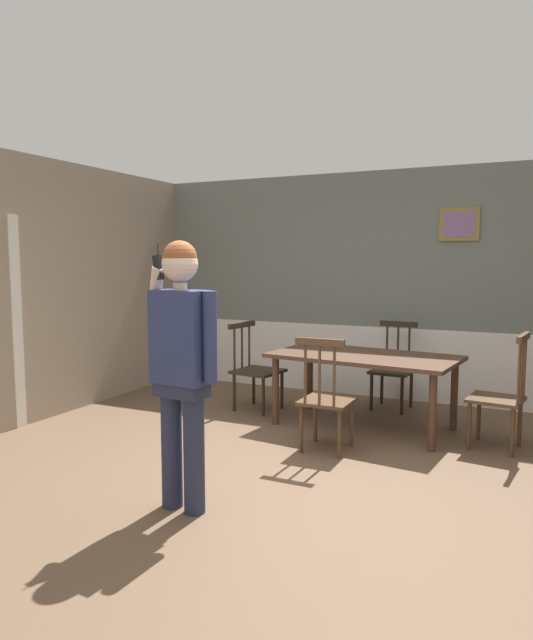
{
  "coord_description": "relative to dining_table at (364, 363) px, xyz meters",
  "views": [
    {
      "loc": [
        1.67,
        -3.87,
        1.67
      ],
      "look_at": [
        -0.15,
        -0.02,
        1.22
      ],
      "focal_mm": 32.39,
      "sensor_mm": 36.0,
      "label": 1
    }
  ],
  "objects": [
    {
      "name": "chair_near_window",
      "position": [
        0.1,
        0.86,
        -0.19
      ],
      "size": [
        0.47,
        0.47,
        0.97
      ],
      "rotation": [
        0.0,
        0.0,
        3.05
      ],
      "color": "#2D2319",
      "rests_on": "ground_plane"
    },
    {
      "name": "ground_plane",
      "position": [
        -0.13,
        -1.65,
        -0.65
      ],
      "size": [
        6.66,
        6.66,
        0.0
      ],
      "primitive_type": "plane",
      "color": "brown"
    },
    {
      "name": "room_back_partition",
      "position": [
        -0.13,
        1.37,
        0.66
      ],
      "size": [
        6.05,
        0.17,
        2.72
      ],
      "color": "slate",
      "rests_on": "ground_plane"
    },
    {
      "name": "person_figure",
      "position": [
        -0.55,
        -2.39,
        0.39
      ],
      "size": [
        0.54,
        0.25,
        1.79
      ],
      "rotation": [
        0.0,
        0.0,
        3.04
      ],
      "color": "#282E49",
      "rests_on": "ground_plane"
    },
    {
      "name": "dining_table",
      "position": [
        0.0,
        0.0,
        0.0
      ],
      "size": [
        1.89,
        1.15,
        0.73
      ],
      "rotation": [
        0.0,
        0.0,
        -0.11
      ],
      "color": "#4C3323",
      "rests_on": "ground_plane"
    },
    {
      "name": "chair_at_table_head",
      "position": [
        -1.28,
        0.15,
        -0.19
      ],
      "size": [
        0.54,
        0.54,
        0.97
      ],
      "rotation": [
        0.0,
        0.0,
        4.58
      ],
      "color": "#2D2319",
      "rests_on": "ground_plane"
    },
    {
      "name": "chair_opposite_corner",
      "position": [
        1.28,
        -0.15,
        -0.17
      ],
      "size": [
        0.5,
        0.5,
        1.04
      ],
      "rotation": [
        0.0,
        0.0,
        1.44
      ],
      "color": "#513823",
      "rests_on": "ground_plane"
    },
    {
      "name": "chair_by_doorway",
      "position": [
        -0.09,
        -0.86,
        -0.18
      ],
      "size": [
        0.43,
        0.43,
        1.01
      ],
      "rotation": [
        0.0,
        0.0,
        -0.01
      ],
      "color": "#513823",
      "rests_on": "ground_plane"
    }
  ]
}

